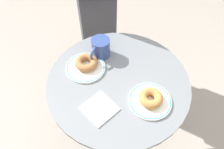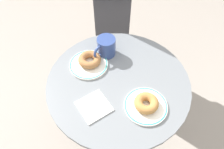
# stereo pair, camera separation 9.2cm
# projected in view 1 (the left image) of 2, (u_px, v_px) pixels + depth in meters

# --- Properties ---
(ground_plane) EXTENTS (7.00, 7.00, 0.02)m
(ground_plane) POSITION_uv_depth(u_px,v_px,m) (116.00, 141.00, 1.55)
(ground_plane) COLOR #9E9389
(cafe_table) EXTENTS (0.65, 0.65, 0.74)m
(cafe_table) POSITION_uv_depth(u_px,v_px,m) (117.00, 107.00, 1.15)
(cafe_table) COLOR slate
(cafe_table) RESTS_ON ground
(plate_left) EXTENTS (0.18, 0.18, 0.01)m
(plate_left) POSITION_uv_depth(u_px,v_px,m) (86.00, 67.00, 0.99)
(plate_left) COLOR white
(plate_left) RESTS_ON cafe_table
(plate_right) EXTENTS (0.18, 0.18, 0.01)m
(plate_right) POSITION_uv_depth(u_px,v_px,m) (150.00, 101.00, 0.88)
(plate_right) COLOR white
(plate_right) RESTS_ON cafe_table
(donut_cinnamon) EXTENTS (0.15, 0.15, 0.03)m
(donut_cinnamon) POSITION_uv_depth(u_px,v_px,m) (86.00, 63.00, 0.98)
(donut_cinnamon) COLOR #A36B3D
(donut_cinnamon) RESTS_ON plate_left
(donut_old_fashioned) EXTENTS (0.10, 0.10, 0.04)m
(donut_old_fashioned) POSITION_uv_depth(u_px,v_px,m) (151.00, 98.00, 0.86)
(donut_old_fashioned) COLOR #BC7F42
(donut_old_fashioned) RESTS_ON plate_right
(paper_napkin) EXTENTS (0.15, 0.15, 0.01)m
(paper_napkin) POSITION_uv_depth(u_px,v_px,m) (98.00, 108.00, 0.86)
(paper_napkin) COLOR white
(paper_napkin) RESTS_ON cafe_table
(coffee_mug) EXTENTS (0.09, 0.13, 0.09)m
(coffee_mug) POSITION_uv_depth(u_px,v_px,m) (100.00, 48.00, 1.01)
(coffee_mug) COLOR #334784
(coffee_mug) RESTS_ON cafe_table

